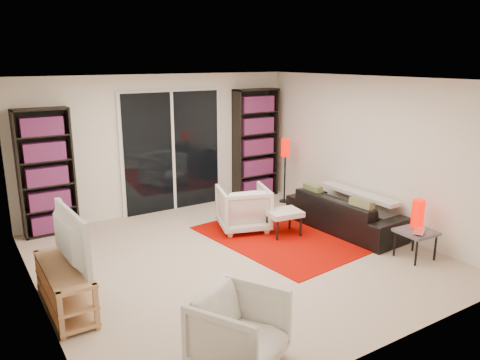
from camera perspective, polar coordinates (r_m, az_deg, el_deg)
name	(u,v)px	position (r m, az deg, el deg)	size (l,w,h in m)	color
floor	(236,257)	(6.53, -0.45, -9.39)	(5.00, 5.00, 0.00)	beige
wall_back	(161,144)	(8.33, -9.63, 4.33)	(5.00, 0.02, 2.40)	white
wall_front	(387,230)	(4.32, 17.44, -5.82)	(5.00, 0.02, 2.40)	white
wall_left	(32,203)	(5.31, -24.05, -2.61)	(0.02, 5.00, 2.40)	white
wall_right	(369,153)	(7.73, 15.49, 3.22)	(0.02, 5.00, 2.40)	white
ceiling	(236,80)	(5.97, -0.50, 12.15)	(5.00, 5.00, 0.02)	white
sliding_door	(172,152)	(8.40, -8.23, 3.43)	(1.92, 0.08, 2.16)	white
bookshelf_left	(46,173)	(7.68, -22.55, 0.84)	(0.80, 0.30, 1.95)	black
bookshelf_right	(256,144)	(9.10, 1.93, 4.44)	(0.90, 0.30, 2.10)	black
tv_stand	(65,286)	(5.53, -20.55, -12.04)	(0.40, 1.26, 0.50)	tan
tv	(62,239)	(5.32, -20.86, -6.74)	(1.07, 0.14, 0.61)	black
rug	(283,237)	(7.25, 5.26, -6.90)	(1.82, 2.46, 0.01)	#B90800
sofa	(345,212)	(7.61, 12.68, -3.88)	(1.97, 0.77, 0.58)	black
armchair_back	(243,208)	(7.42, 0.40, -3.45)	(0.76, 0.78, 0.71)	silver
armchair_front	(239,330)	(4.33, -0.10, -17.80)	(0.72, 0.74, 0.67)	silver
ottoman	(284,214)	(7.21, 5.39, -4.17)	(0.56, 0.48, 0.40)	silver
side_table	(416,234)	(6.80, 20.66, -6.16)	(0.49, 0.49, 0.40)	#4F4F55
laptop	(423,232)	(6.73, 21.39, -5.93)	(0.33, 0.21, 0.03)	silver
table_lamp	(418,213)	(6.89, 20.88, -3.82)	(0.17, 0.17, 0.38)	#DF0900
floor_lamp	(285,155)	(8.75, 5.54, 3.03)	(0.18, 0.18, 1.22)	black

